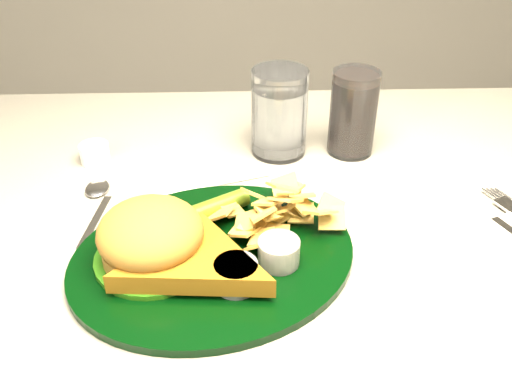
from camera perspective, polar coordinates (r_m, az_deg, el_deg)
dinner_plate at (r=0.64m, az=-4.38°, el=-4.29°), size 0.41×0.37×0.07m
water_glass at (r=0.84m, az=2.34°, el=7.94°), size 0.11×0.11×0.13m
cola_glass at (r=0.85m, az=9.68°, el=7.81°), size 0.08×0.08×0.13m
spoon at (r=0.74m, az=-15.83°, el=-2.74°), size 0.06×0.15×0.01m
ramekin at (r=0.86m, az=-15.82°, el=3.74°), size 0.06×0.06×0.03m
wrapped_straw at (r=0.78m, az=-4.83°, el=0.67°), size 0.19×0.12×0.01m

